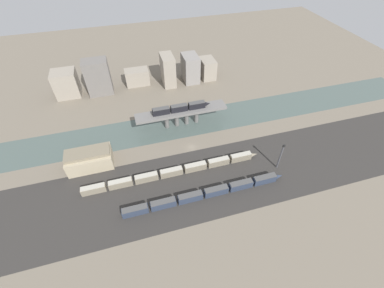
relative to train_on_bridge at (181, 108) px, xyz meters
name	(u,v)px	position (x,y,z in m)	size (l,w,h in m)	color
ground_plane	(191,147)	(0.05, -20.65, -12.20)	(400.00, 400.00, 0.00)	#756B5B
railbed_yard	(205,181)	(0.05, -44.65, -12.20)	(280.00, 42.00, 0.01)	#33302D
river_water	(182,124)	(0.05, 0.00, -12.20)	(320.00, 24.21, 0.01)	#4C5B56
bridge	(181,113)	(0.05, 0.00, -3.98)	(53.50, 8.53, 10.25)	slate
train_on_bridge	(181,108)	(0.00, 0.00, 0.00)	(34.15, 3.09, 3.99)	black
train_yard_near	(206,193)	(-2.17, -53.09, -10.18)	(76.93, 3.02, 4.12)	#2D384C
train_yard_mid	(174,172)	(-13.39, -36.54, -10.18)	(88.70, 2.78, 4.11)	gray
warehouse_building	(89,159)	(-52.47, -18.97, -7.47)	(21.96, 12.46, 9.96)	tan
signal_tower	(280,157)	(37.96, -46.48, -4.27)	(1.00, 0.82, 15.84)	#4C4C51
city_block_far_left	(66,84)	(-66.39, 52.22, -3.47)	(15.34, 13.66, 17.46)	gray
city_block_left	(98,77)	(-45.01, 49.06, -0.31)	(16.04, 11.17, 23.79)	slate
city_block_center	(137,77)	(-19.18, 53.38, -6.61)	(16.52, 9.69, 11.18)	gray
city_block_right	(168,70)	(2.45, 47.66, -1.48)	(8.49, 15.52, 21.44)	gray
city_block_far_right	(190,68)	(19.08, 48.14, -2.67)	(10.65, 15.53, 19.06)	gray
city_block_tall	(207,68)	(32.48, 48.83, -5.11)	(9.88, 14.30, 14.17)	gray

